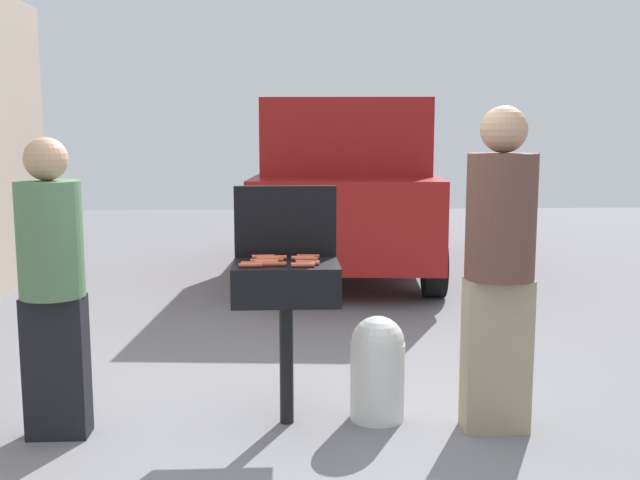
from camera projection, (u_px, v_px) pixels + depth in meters
The scene contains 21 objects.
ground_plane at pixel (293, 425), 4.31m from camera, with size 24.00×24.00×0.00m, color slate.
bbq_grill at pixel (286, 288), 4.23m from camera, with size 0.60×0.44×0.94m.
grill_lid_open at pixel (285, 221), 4.40m from camera, with size 0.60×0.05×0.42m, color black.
hot_dog_0 at pixel (274, 264), 4.10m from camera, with size 0.03×0.03×0.13m, color #AD4228.
hot_dog_1 at pixel (306, 260), 4.24m from camera, with size 0.03×0.03×0.13m, color #AD4228.
hot_dog_2 at pixel (251, 265), 4.07m from camera, with size 0.03×0.03×0.13m, color #B74C33.
hot_dog_3 at pixel (263, 257), 4.34m from camera, with size 0.03×0.03×0.13m, color #C6593D.
hot_dog_4 at pixel (266, 262), 4.16m from camera, with size 0.03×0.03×0.13m, color #C6593D.
hot_dog_5 at pixel (272, 260), 4.24m from camera, with size 0.03×0.03×0.13m, color #AD4228.
hot_dog_6 at pixel (253, 264), 4.12m from camera, with size 0.03×0.03×0.13m, color #AD4228.
hot_dog_7 at pixel (308, 263), 4.14m from camera, with size 0.03×0.03×0.13m, color #C6593D.
hot_dog_8 at pixel (303, 258), 4.30m from camera, with size 0.03×0.03×0.13m, color #C6593D.
hot_dog_9 at pixel (308, 256), 4.35m from camera, with size 0.03×0.03×0.13m, color #AD4228.
hot_dog_10 at pixel (303, 265), 4.08m from camera, with size 0.03×0.03×0.13m, color #C6593D.
hot_dog_11 at pixel (268, 259), 4.27m from camera, with size 0.03×0.03×0.13m, color #C6593D.
hot_dog_12 at pixel (262, 261), 4.21m from camera, with size 0.03×0.03×0.13m, color #AD4228.
hot_dog_13 at pixel (275, 258), 4.31m from camera, with size 0.03×0.03×0.13m, color #B74C33.
propane_tank at pixel (377, 366), 4.36m from camera, with size 0.32×0.32×0.62m.
person_left at pixel (52, 278), 4.03m from camera, with size 0.35×0.35×1.65m.
person_right at pixel (500, 258), 4.11m from camera, with size 0.38×0.38×1.82m.
parked_minivan at pixel (345, 186), 9.00m from camera, with size 2.32×4.54×2.02m.
Camera 1 is at (-0.05, -4.11, 1.68)m, focal length 41.89 mm.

